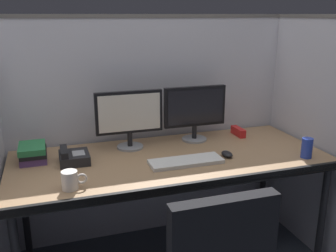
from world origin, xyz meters
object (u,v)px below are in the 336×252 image
Objects in this scene: coffee_mug at (70,180)px; desk at (171,165)px; keyboard_main at (186,161)px; red_stapler at (238,132)px; soda_can at (307,148)px; book_stack at (33,153)px; monitor_left at (129,116)px; monitor_right at (195,110)px; computer_mouse at (227,154)px; desk_phone at (73,157)px.

desk is at bearing 22.90° from coffee_mug.
keyboard_main is 2.87× the size of red_stapler.
soda_can is 0.55m from red_stapler.
soda_can is 0.57× the size of book_stack.
monitor_left is (-0.20, 0.24, 0.27)m from desk.
coffee_mug is at bearing -149.14° from monitor_right.
computer_mouse is at bearing -14.88° from book_stack.
desk_phone is 1.51× the size of coffee_mug.
keyboard_main is at bearing -54.84° from monitor_left.
monitor_right is at bearing 2.30° from monitor_left.
book_stack is at bearing 155.32° from desk_phone.
red_stapler is (1.16, 0.16, -0.01)m from desk_phone.
coffee_mug reaches higher than desk_phone.
monitor_left and monitor_right have the same top height.
soda_can is at bearing -26.93° from monitor_left.
monitor_right is at bearing 45.48° from desk.
keyboard_main is 0.66m from red_stapler.
monitor_right is at bearing -179.69° from red_stapler.
computer_mouse is 0.45m from red_stapler.
monitor_left is 3.52× the size of soda_can.
computer_mouse is at bearing 4.36° from keyboard_main.
desk is 15.57× the size of soda_can.
monitor_right is at bearing 3.18° from book_stack.
monitor_left is 0.44m from desk_phone.
monitor_left is at bearing 147.32° from computer_mouse.
book_stack reaches higher than desk.
coffee_mug is at bearing -156.68° from red_stapler.
soda_can is 0.81× the size of red_stapler.
desk_phone is at bearing 170.24° from desk.
coffee_mug is (-0.04, -0.36, 0.01)m from desk_phone.
keyboard_main is 0.27m from computer_mouse.
keyboard_main is 0.74m from soda_can.
red_stapler is at bearing 23.32° from coffee_mug.
desk_phone reaches higher than keyboard_main.
keyboard_main is at bearing 11.93° from coffee_mug.
soda_can is 1.63m from book_stack.
computer_mouse is (0.33, -0.10, 0.07)m from desk.
monitor_right is at bearing 101.33° from computer_mouse.
coffee_mug is (-0.61, -0.26, 0.10)m from desk.
keyboard_main is 2.26× the size of desk_phone.
monitor_right is 0.86m from desk_phone.
red_stapler is (-0.18, 0.52, -0.03)m from soda_can.
monitor_left reaches higher than computer_mouse.
monitor_right is 4.48× the size of computer_mouse.
computer_mouse is 0.64× the size of red_stapler.
book_stack is (-1.05, -0.06, -0.17)m from monitor_right.
monitor_left is 0.48m from keyboard_main.
keyboard_main is (0.25, -0.36, -0.20)m from monitor_left.
desk is at bearing -9.76° from desk_phone.
soda_can is 1.39m from coffee_mug.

